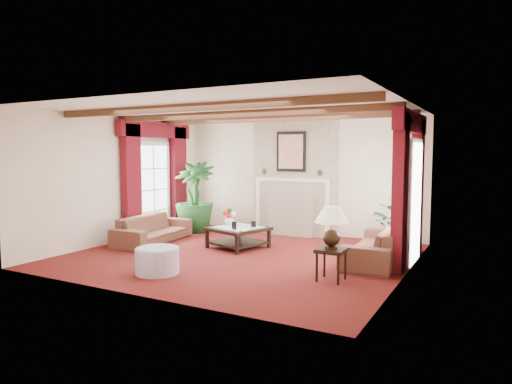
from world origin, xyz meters
The scene contains 23 objects.
floor centered at (0.00, 0.00, 0.00)m, with size 6.00×6.00×0.00m, color #4E0E0E.
ceiling centered at (0.00, 0.00, 2.70)m, with size 6.00×6.00×0.00m, color white.
back_wall centered at (0.00, 2.75, 1.35)m, with size 6.00×0.02×2.70m, color beige.
left_wall centered at (-3.00, 0.00, 1.35)m, with size 0.02×5.50×2.70m, color beige.
right_wall centered at (3.00, 0.00, 1.35)m, with size 0.02×5.50×2.70m, color beige.
ceiling_beams centered at (0.00, 0.00, 2.64)m, with size 6.00×3.00×0.12m, color #3A2112, non-canonical shape.
fireplace centered at (0.00, 2.55, 2.70)m, with size 2.00×0.52×2.70m, color tan, non-canonical shape.
french_door_left centered at (-2.97, 1.00, 2.13)m, with size 0.10×1.10×2.16m, color white, non-canonical shape.
french_door_right centered at (2.97, 1.00, 2.13)m, with size 0.10×1.10×2.16m, color white, non-canonical shape.
curtains_left centered at (-2.86, 1.00, 2.55)m, with size 0.20×2.40×2.55m, color #4E0A13, non-canonical shape.
curtains_right centered at (2.86, 1.00, 2.55)m, with size 0.20×2.40×2.55m, color #4E0A13, non-canonical shape.
sofa_left centered at (-2.27, 0.17, 0.39)m, with size 0.80×2.04×0.78m, color #370F14.
sofa_right centered at (2.38, 0.71, 0.42)m, with size 0.69×2.15×0.83m, color #370F14.
potted_palm centered at (-2.26, 1.68, 0.48)m, with size 1.37×1.90×0.96m, color black.
small_plant centered at (2.48, 1.72, 0.38)m, with size 1.29×1.30×0.75m, color black.
coffee_table centered at (-0.38, 0.57, 0.21)m, with size 1.02×1.02×0.42m, color black, non-canonical shape.
side_table centered at (2.07, -0.81, 0.25)m, with size 0.42×0.42×0.49m, color black, non-canonical shape.
ottoman centered at (-0.52, -1.74, 0.20)m, with size 0.70×0.70×0.41m, color #A29AAE.
table_lamp centered at (2.07, -0.81, 0.82)m, with size 0.52×0.52×0.66m, color black, non-canonical shape.
flower_vase centered at (-0.72, 0.78, 0.52)m, with size 0.26×0.27×0.20m, color silver.
book centered at (-0.19, 0.30, 0.56)m, with size 0.21×0.03×0.28m, color black.
photo_frame_a centered at (-0.30, 0.28, 0.50)m, with size 0.12×0.02×0.17m, color black, non-canonical shape.
photo_frame_b centered at (-0.10, 0.72, 0.48)m, with size 0.10×0.02×0.13m, color black, non-canonical shape.
Camera 1 is at (4.27, -7.30, 1.94)m, focal length 32.00 mm.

